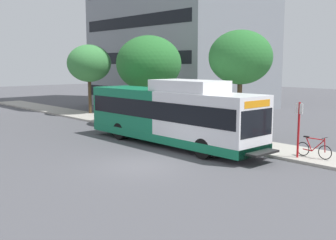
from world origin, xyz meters
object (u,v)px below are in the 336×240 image
Objects in this scene: street_tree_near_stop at (240,58)px; street_tree_far_block at (89,63)px; bicycle_parked at (314,149)px; street_tree_mid_block at (149,64)px; bus_stop_sign_pole at (299,126)px; transit_bus at (171,115)px.

street_tree_near_stop is 1.04× the size of street_tree_far_block.
street_tree_mid_block reaches higher than bicycle_parked.
street_tree_far_block is at bearing 84.66° from bus_stop_sign_pole.
street_tree_far_block is (0.36, 16.82, -0.32)m from street_tree_near_stop.
bus_stop_sign_pole is 0.43× the size of street_tree_far_block.
transit_bus is 8.15m from street_tree_mid_block.
transit_bus is 15.67m from street_tree_far_block.
street_tree_far_block reaches higher than bicycle_parked.
street_tree_near_stop is (1.14, 5.28, 4.28)m from bicycle_parked.
bus_stop_sign_pole is at bearing 133.87° from bicycle_parked.
street_tree_mid_block is (1.94, 13.25, 2.87)m from bus_stop_sign_pole.
bus_stop_sign_pole is 0.41× the size of street_tree_mid_block.
transit_bus is 1.96× the size of street_tree_near_stop.
bicycle_parked is 0.29× the size of street_tree_far_block.
transit_bus is at bearing 106.29° from bus_stop_sign_pole.
transit_bus is at bearing 108.89° from bicycle_parked.
transit_bus is at bearing 151.95° from street_tree_near_stop.
street_tree_near_stop is at bearing -91.94° from street_tree_mid_block.
bus_stop_sign_pole reaches higher than bicycle_parked.
bicycle_parked is 0.28× the size of street_tree_mid_block.
street_tree_far_block is (3.96, 14.90, 2.82)m from transit_bus.
bicycle_parked is (0.52, -0.54, -1.09)m from bus_stop_sign_pole.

